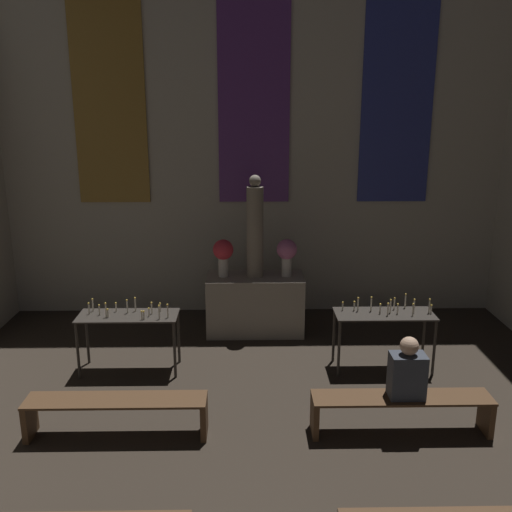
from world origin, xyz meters
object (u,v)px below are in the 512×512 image
candle_rack_left (128,322)px  candle_rack_right (384,320)px  flower_vase_left (223,253)px  pew_back_left (116,409)px  statue (255,229)px  altar (255,304)px  flower_vase_right (287,253)px  pew_back_right (401,406)px  person_seated (407,371)px

candle_rack_left → candle_rack_right: size_ratio=1.00×
flower_vase_left → pew_back_left: flower_vase_left is taller
candle_rack_right → pew_back_left: bearing=-154.1°
candle_rack_left → statue: bearing=37.9°
statue → pew_back_left: size_ratio=0.80×
statue → flower_vase_left: 0.58m
altar → flower_vase_right: 0.92m
statue → pew_back_right: statue is taller
candle_rack_right → person_seated: bearing=-94.7°
flower_vase_left → candle_rack_right: flower_vase_left is taller
flower_vase_right → altar: bearing=180.0°
flower_vase_left → candle_rack_left: bearing=-132.6°
altar → candle_rack_left: size_ratio=1.14×
statue → pew_back_right: 3.40m
flower_vase_left → pew_back_left: (-1.01, -2.78, -0.93)m
candle_rack_left → flower_vase_left: bearing=47.4°
pew_back_right → flower_vase_right: bearing=110.0°
candle_rack_right → person_seated: (-0.12, -1.51, 0.03)m
statue → candle_rack_right: 2.26m
altar → statue: 1.15m
flower_vase_right → person_seated: size_ratio=0.84×
flower_vase_left → candle_rack_left: 1.81m
candle_rack_left → person_seated: (3.15, -1.51, 0.03)m
statue → candle_rack_left: size_ratio=1.19×
statue → pew_back_left: 3.40m
statue → flower_vase_left: size_ratio=2.69×
pew_back_right → statue: bearing=118.0°
pew_back_right → person_seated: 0.40m
altar → candle_rack_right: candle_rack_right is taller
flower_vase_left → person_seated: bearing=-54.5°
flower_vase_left → candle_rack_left: size_ratio=0.44×
altar → person_seated: (1.51, -2.78, 0.26)m
candle_rack_right → altar: bearing=142.3°
altar → person_seated: size_ratio=2.17×
candle_rack_right → pew_back_left: size_ratio=0.68×
pew_back_left → candle_rack_right: bearing=25.9°
altar → person_seated: bearing=-61.4°
altar → pew_back_right: (1.48, -2.78, -0.13)m
flower_vase_left → pew_back_right: (1.94, -2.78, -0.93)m
flower_vase_right → candle_rack_right: (1.17, -1.27, -0.56)m
person_seated → flower_vase_right: bearing=110.7°
flower_vase_right → candle_rack_left: size_ratio=0.44×
altar → pew_back_right: altar is taller
statue → candle_rack_left: statue is taller
pew_back_right → altar: bearing=118.0°
statue → pew_back_left: bearing=-118.0°
flower_vase_right → candle_rack_right: size_ratio=0.44×
candle_rack_right → flower_vase_left: bearing=149.0°
altar → person_seated: person_seated is taller
candle_rack_left → pew_back_left: bearing=-84.2°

